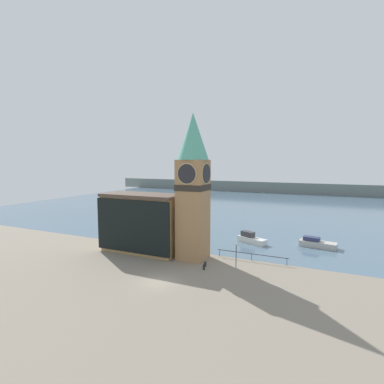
{
  "coord_description": "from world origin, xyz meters",
  "views": [
    {
      "loc": [
        18.61,
        -30.28,
        14.77
      ],
      "look_at": [
        1.11,
        7.53,
        10.48
      ],
      "focal_mm": 28.0,
      "sensor_mm": 36.0,
      "label": 1
    }
  ],
  "objects": [
    {
      "name": "clock_tower",
      "position": [
        0.12,
        10.02,
        11.59
      ],
      "size": [
        4.66,
        4.66,
        21.83
      ],
      "color": "#9E754C",
      "rests_on": "ground_plane"
    },
    {
      "name": "pier_building",
      "position": [
        -9.05,
        9.9,
        4.78
      ],
      "size": [
        13.33,
        5.83,
        9.53
      ],
      "color": "tan",
      "rests_on": "ground_plane"
    },
    {
      "name": "boat_far",
      "position": [
        17.01,
        24.54,
        0.65
      ],
      "size": [
        6.23,
        2.91,
        1.69
      ],
      "rotation": [
        0.0,
        0.0,
        -0.14
      ],
      "color": "#B7B2A8",
      "rests_on": "water"
    },
    {
      "name": "water",
      "position": [
        0.0,
        73.0,
        -0.0
      ],
      "size": [
        160.0,
        120.0,
        0.0
      ],
      "color": "slate",
      "rests_on": "ground_plane"
    },
    {
      "name": "lamp_post",
      "position": [
        7.23,
        8.88,
        2.51
      ],
      "size": [
        0.32,
        0.32,
        3.54
      ],
      "color": "black",
      "rests_on": "ground_plane"
    },
    {
      "name": "ground_plane",
      "position": [
        0.0,
        0.0,
        0.0
      ],
      "size": [
        160.0,
        160.0,
        0.0
      ],
      "primitive_type": "plane",
      "color": "gray"
    },
    {
      "name": "mooring_bollard_near",
      "position": [
        3.47,
        6.29,
        0.44
      ],
      "size": [
        0.3,
        0.3,
        0.8
      ],
      "color": "black",
      "rests_on": "ground_plane"
    },
    {
      "name": "far_shoreline",
      "position": [
        0.0,
        113.0,
        2.5
      ],
      "size": [
        180.0,
        3.0,
        5.0
      ],
      "color": "slate",
      "rests_on": "water"
    },
    {
      "name": "mooring_bollard_far",
      "position": [
        3.16,
        7.55,
        0.41
      ],
      "size": [
        0.34,
        0.34,
        0.77
      ],
      "color": "black",
      "rests_on": "ground_plane"
    },
    {
      "name": "boat_near",
      "position": [
        6.03,
        22.5,
        0.72
      ],
      "size": [
        5.74,
        3.86,
        1.96
      ],
      "rotation": [
        0.0,
        0.0,
        -0.43
      ],
      "color": "silver",
      "rests_on": "water"
    },
    {
      "name": "pier_railing",
      "position": [
        8.49,
        12.75,
        0.95
      ],
      "size": [
        10.71,
        0.08,
        1.09
      ],
      "color": "#232328",
      "rests_on": "ground_plane"
    }
  ]
}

